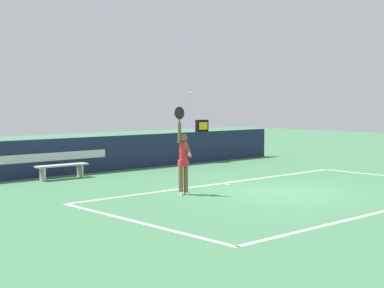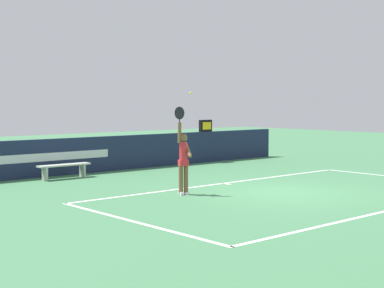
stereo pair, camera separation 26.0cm
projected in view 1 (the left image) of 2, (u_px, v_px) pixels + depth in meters
name	position (u px, v px, depth m)	size (l,w,h in m)	color
ground_plane	(282.00, 192.00, 16.21)	(60.00, 60.00, 0.00)	#3D734B
court_lines	(296.00, 194.00, 15.85)	(10.92, 5.82, 0.00)	white
back_wall	(125.00, 152.00, 21.60)	(15.45, 0.17, 1.26)	#1A2542
speed_display	(202.00, 126.00, 24.16)	(0.60, 0.17, 0.49)	black
tennis_player	(183.00, 158.00, 15.70)	(0.45, 0.45, 2.37)	brown
tennis_ball	(191.00, 93.00, 15.41)	(0.07, 0.07, 0.07)	#CBE037
courtside_bench_near	(62.00, 168.00, 18.94)	(1.78, 0.38, 0.47)	#B8B9AD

